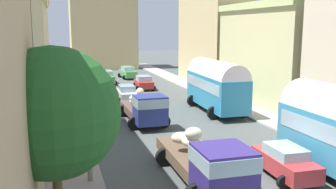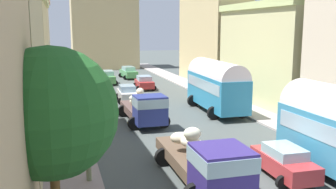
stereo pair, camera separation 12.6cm
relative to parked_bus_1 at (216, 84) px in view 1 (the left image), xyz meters
name	(u,v)px [view 1 (the left image)]	position (x,y,z in m)	size (l,w,h in m)	color
ground_plane	(144,101)	(-4.55, 6.30, -2.32)	(154.00, 154.00, 0.00)	#484F4D
sidewalk_left	(64,104)	(-11.80, 6.30, -2.25)	(2.50, 70.00, 0.14)	gray
sidewalk_right	(215,96)	(2.70, 6.30, -2.25)	(2.50, 70.00, 0.14)	#ADA39F
building_left_2	(13,53)	(-15.83, 7.02, 2.34)	(6.11, 13.16, 9.28)	#D2BF8A
building_left_3	(22,42)	(-15.92, 19.27, 2.76)	(6.32, 10.81, 10.12)	beige
building_right_2	(273,54)	(6.25, 1.95, 2.17)	(5.07, 12.74, 8.93)	#CCC68B
building_right_3	(212,25)	(6.04, 15.53, 4.71)	(4.59, 13.05, 13.99)	tan
distant_church	(103,26)	(-4.55, 36.33, 4.76)	(10.57, 7.01, 19.56)	tan
parked_bus_1	(216,84)	(0.00, 0.00, 0.00)	(3.44, 8.16, 4.18)	teal
cargo_truck_0	(207,161)	(-6.38, -13.78, -1.09)	(2.97, 7.56, 2.37)	navy
cargo_truck_1	(145,108)	(-6.46, -2.36, -1.10)	(2.98, 6.75, 2.33)	navy
car_0	(127,93)	(-6.16, 6.29, -1.55)	(2.21, 3.81, 1.53)	silver
car_1	(107,77)	(-6.48, 18.07, -1.50)	(2.19, 4.40, 1.64)	#4D964D
car_2	(285,161)	(-2.49, -13.63, -1.57)	(2.17, 3.78, 1.47)	#B33032
car_3	(144,83)	(-3.09, 12.81, -1.56)	(2.31, 3.67, 1.52)	#AE2B2A
car_4	(128,72)	(-3.09, 22.51, -1.51)	(2.33, 4.35, 1.61)	#4C9657
pedestrian_0	(90,161)	(-11.11, -11.86, -1.27)	(0.48, 0.48, 1.83)	#6E7653
roadside_tree_0	(54,113)	(-12.45, -16.57, 1.96)	(4.00, 4.00, 6.29)	brown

